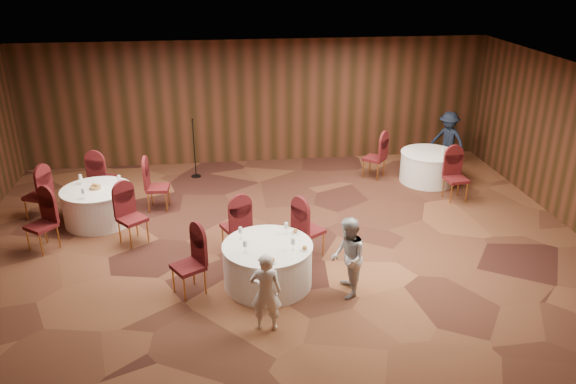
{
  "coord_description": "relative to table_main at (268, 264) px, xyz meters",
  "views": [
    {
      "loc": [
        -0.99,
        -9.27,
        5.2
      ],
      "look_at": [
        0.2,
        0.2,
        1.1
      ],
      "focal_mm": 35.0,
      "sensor_mm": 36.0,
      "label": 1
    }
  ],
  "objects": [
    {
      "name": "ground",
      "position": [
        0.31,
        1.13,
        -0.38
      ],
      "size": [
        12.0,
        12.0,
        0.0
      ],
      "primitive_type": "plane",
      "color": "black",
      "rests_on": "ground"
    },
    {
      "name": "room_shell",
      "position": [
        0.31,
        1.13,
        1.59
      ],
      "size": [
        12.0,
        12.0,
        12.0
      ],
      "color": "silver",
      "rests_on": "ground"
    },
    {
      "name": "table_main",
      "position": [
        0.0,
        0.0,
        0.0
      ],
      "size": [
        1.51,
        1.51,
        0.74
      ],
      "color": "white",
      "rests_on": "ground"
    },
    {
      "name": "table_left",
      "position": [
        -3.27,
        2.82,
        0.0
      ],
      "size": [
        1.42,
        1.42,
        0.74
      ],
      "color": "white",
      "rests_on": "ground"
    },
    {
      "name": "table_right",
      "position": [
        4.31,
        4.13,
        0.0
      ],
      "size": [
        1.37,
        1.37,
        0.74
      ],
      "color": "white",
      "rests_on": "ground"
    },
    {
      "name": "chairs_main",
      "position": [
        -0.31,
        0.68,
        0.12
      ],
      "size": [
        2.87,
        2.05,
        1.0
      ],
      "color": "#410F0D",
      "rests_on": "ground"
    },
    {
      "name": "chairs_left",
      "position": [
        -3.3,
        2.81,
        0.12
      ],
      "size": [
        3.08,
        3.02,
        1.0
      ],
      "color": "#410F0D",
      "rests_on": "ground"
    },
    {
      "name": "chairs_right",
      "position": [
        3.8,
        3.78,
        0.12
      ],
      "size": [
        2.11,
        2.23,
        1.0
      ],
      "color": "#410F0D",
      "rests_on": "ground"
    },
    {
      "name": "tabletop_main",
      "position": [
        0.18,
        -0.05,
        0.46
      ],
      "size": [
        1.12,
        1.08,
        0.22
      ],
      "color": "silver",
      "rests_on": "table_main"
    },
    {
      "name": "tabletop_left",
      "position": [
        -3.27,
        2.81,
        0.45
      ],
      "size": [
        0.88,
        0.85,
        0.22
      ],
      "color": "silver",
      "rests_on": "table_left"
    },
    {
      "name": "tabletop_right",
      "position": [
        4.53,
        3.86,
        0.52
      ],
      "size": [
        0.08,
        0.08,
        0.22
      ],
      "color": "silver",
      "rests_on": "table_right"
    },
    {
      "name": "mic_stand",
      "position": [
        -1.34,
        5.15,
        0.05
      ],
      "size": [
        0.24,
        0.24,
        1.48
      ],
      "color": "black",
      "rests_on": "ground"
    },
    {
      "name": "woman_a",
      "position": [
        -0.14,
        -1.23,
        0.26
      ],
      "size": [
        0.5,
        0.36,
        1.27
      ],
      "primitive_type": "imported",
      "rotation": [
        0.0,
        0.0,
        3.02
      ],
      "color": "silver",
      "rests_on": "ground"
    },
    {
      "name": "woman_b",
      "position": [
        1.25,
        -0.48,
        0.31
      ],
      "size": [
        0.58,
        0.71,
        1.36
      ],
      "primitive_type": "imported",
      "rotation": [
        0.0,
        0.0,
        4.61
      ],
      "color": "#B0B1B5",
      "rests_on": "ground"
    },
    {
      "name": "man_c",
      "position": [
        5.14,
        5.07,
        0.36
      ],
      "size": [
        1.02,
        1.08,
        1.47
      ],
      "primitive_type": "imported",
      "rotation": [
        0.0,
        0.0,
        5.41
      ],
      "color": "black",
      "rests_on": "ground"
    }
  ]
}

